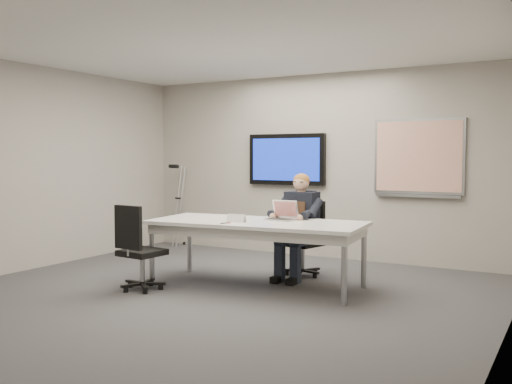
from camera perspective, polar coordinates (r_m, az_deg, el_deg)
The scene contains 15 objects.
floor at distance 6.37m, azimuth -5.04°, elevation -10.52°, with size 6.00×6.00×0.02m, color #39393B.
ceiling at distance 6.30m, azimuth -5.19°, elevation 15.00°, with size 6.00×6.00×0.02m, color silver.
wall_back at distance 8.81m, azimuth 6.13°, elevation 2.60°, with size 6.00×0.02×2.80m, color #A39D93.
wall_left at distance 8.27m, azimuth -22.44°, elevation 2.28°, with size 0.02×6.00×2.80m, color #A39D93.
wall_right at distance 5.10m, azimuth 23.77°, elevation 1.56°, with size 0.02×6.00×2.80m, color #A39D93.
conference_table at distance 6.78m, azimuth 0.07°, elevation -3.68°, with size 2.64×1.32×0.78m.
tv_display at distance 8.97m, azimuth 3.06°, elevation 3.27°, with size 1.30×0.09×0.80m.
whiteboard at distance 8.28m, azimuth 15.94°, elevation 3.32°, with size 1.25×0.08×1.10m.
office_chair_far at distance 7.49m, azimuth 4.89°, elevation -6.02°, with size 0.56×0.56×0.97m.
office_chair_near at distance 6.76m, azimuth -11.57°, elevation -7.05°, with size 0.51×0.51×1.00m.
seated_person at distance 7.24m, azimuth 4.02°, elevation -4.46°, with size 0.43×0.73×1.33m.
crutch at distance 9.93m, azimuth -7.71°, elevation -1.22°, with size 0.19×0.36×1.44m, color #A8AAB0, non-canonical shape.
laptop at distance 6.89m, azimuth 2.65°, elevation -2.32°, with size 0.33×0.31×0.23m.
name_tent at distance 6.68m, azimuth -1.97°, elevation -2.62°, with size 0.23×0.07×0.09m, color silver, non-canonical shape.
pen at distance 6.54m, azimuth -3.06°, elevation -3.11°, with size 0.01×0.01×0.14m, color black.
Camera 1 is at (3.53, -5.07, 1.56)m, focal length 40.00 mm.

